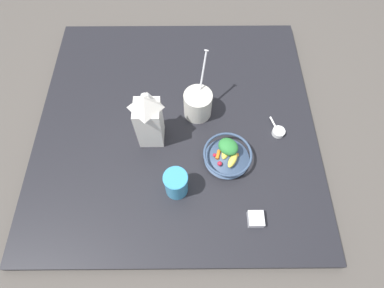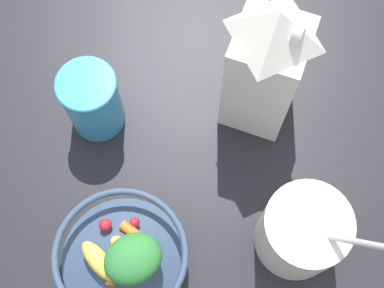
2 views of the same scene
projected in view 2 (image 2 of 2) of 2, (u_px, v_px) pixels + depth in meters
The scene contains 6 objects.
ground_plane at pixel (279, 182), 0.85m from camera, with size 6.00×6.00×0.00m, color #4C4742.
countertop at pixel (281, 179), 0.83m from camera, with size 1.15×1.15×0.04m.
fruit_bowl at pixel (123, 256), 0.74m from camera, with size 0.19×0.19×0.09m.
milk_carton at pixel (266, 67), 0.73m from camera, with size 0.10×0.10×0.26m.
yogurt_tub at pixel (303, 231), 0.72m from camera, with size 0.12×0.17×0.27m.
drinking_cup at pixel (92, 101), 0.79m from camera, with size 0.09×0.09×0.12m.
Camera 2 is at (-0.27, 0.05, 0.82)m, focal length 50.00 mm.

